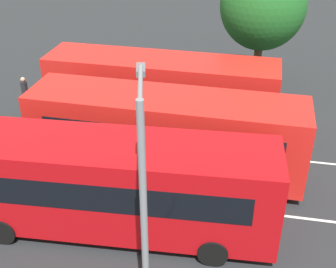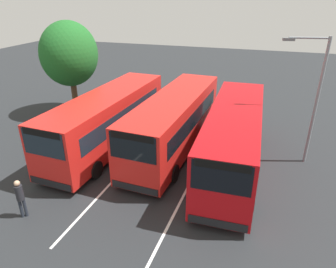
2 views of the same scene
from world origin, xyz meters
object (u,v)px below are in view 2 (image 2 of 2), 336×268
object	(u,v)px
bus_far_left	(108,119)
pedestrian	(20,196)
bus_center_right	(233,138)
bus_center_left	(174,121)
depot_tree	(69,54)
street_lamp	(314,94)

from	to	relation	value
bus_far_left	pedestrian	xyz separation A→B (m)	(7.03, -0.37, -0.75)
bus_center_right	bus_far_left	bearing A→B (deg)	-93.64
bus_center_left	bus_center_right	distance (m)	3.78
bus_far_left	depot_tree	bearing A→B (deg)	-127.11
bus_center_right	pedestrian	size ratio (longest dim) A/B	5.96
bus_center_left	street_lamp	xyz separation A→B (m)	(-0.77, 7.24, 2.14)
bus_center_left	pedestrian	distance (m)	9.02
pedestrian	depot_tree	xyz separation A→B (m)	(-11.56, -4.97, 3.49)
bus_center_right	pedestrian	bearing A→B (deg)	-50.78
bus_far_left	pedestrian	bearing A→B (deg)	0.20
bus_center_left	depot_tree	bearing A→B (deg)	-108.40
bus_far_left	street_lamp	xyz separation A→B (m)	(-1.65, 11.14, 2.14)
bus_far_left	depot_tree	world-z (taller)	depot_tree
bus_center_left	bus_far_left	bearing A→B (deg)	-74.09
pedestrian	street_lamp	bearing A→B (deg)	-94.99
bus_center_left	bus_center_right	size ratio (longest dim) A/B	1.01
bus_center_right	depot_tree	xyz separation A→B (m)	(-4.83, -12.83, 2.74)
bus_far_left	bus_center_left	distance (m)	4.00
pedestrian	street_lamp	xyz separation A→B (m)	(-8.68, 11.52, 2.89)
bus_center_right	pedestrian	xyz separation A→B (m)	(6.73, -7.86, -0.75)
bus_far_left	street_lamp	bearing A→B (deg)	101.64
bus_far_left	pedestrian	world-z (taller)	bus_far_left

